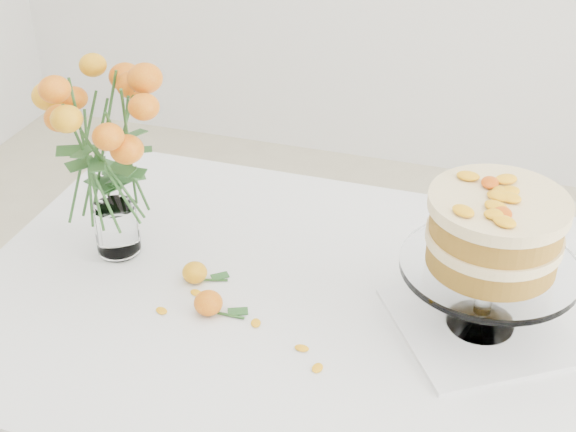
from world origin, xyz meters
name	(u,v)px	position (x,y,z in m)	size (l,w,h in m)	color
table	(332,337)	(0.00, 0.00, 0.67)	(1.43, 0.93, 0.76)	tan
napkin	(479,325)	(0.27, 0.01, 0.76)	(0.29, 0.29, 0.01)	white
cake_stand	(494,238)	(0.27, 0.01, 0.95)	(0.31, 0.31, 0.28)	white
rose_vase	(105,138)	(-0.47, 0.03, 1.02)	(0.31, 0.31, 0.45)	white
loose_rose_near	(195,273)	(-0.28, -0.01, 0.78)	(0.09, 0.05, 0.04)	#EEA214
loose_rose_far	(209,303)	(-0.21, -0.10, 0.78)	(0.10, 0.05, 0.05)	#DA4D0A
stray_petal_a	(256,323)	(-0.12, -0.10, 0.76)	(0.03, 0.02, 0.00)	#FFA910
stray_petal_b	(302,348)	(-0.02, -0.14, 0.76)	(0.03, 0.02, 0.00)	#FFA910
stray_petal_c	(317,368)	(0.02, -0.18, 0.76)	(0.03, 0.02, 0.00)	#FFA910
stray_petal_d	(196,293)	(-0.26, -0.05, 0.76)	(0.03, 0.02, 0.00)	#FFA910
stray_petal_e	(162,311)	(-0.30, -0.12, 0.76)	(0.03, 0.02, 0.00)	#FFA910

